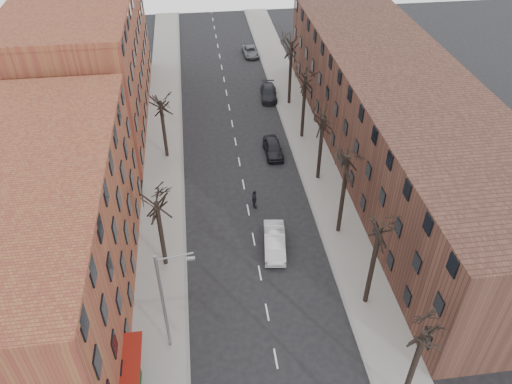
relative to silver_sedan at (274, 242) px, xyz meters
name	(u,v)px	position (x,y,z in m)	size (l,w,h in m)	color
sidewalk_left	(164,151)	(-9.61, 16.39, -0.75)	(4.00, 90.00, 0.15)	gray
sidewalk_right	(307,141)	(6.39, 16.39, -0.75)	(4.00, 90.00, 0.15)	gray
building_left_near	(34,247)	(-17.61, -3.61, 5.18)	(12.00, 26.00, 12.00)	brown
building_left_far	(86,61)	(-17.61, 25.39, 6.18)	(12.00, 28.00, 14.00)	brown
building_right	(398,120)	(14.39, 11.39, 4.18)	(12.00, 50.00, 10.00)	#533226
tree_right_b	(365,302)	(5.99, -6.61, -0.82)	(5.20, 5.20, 10.80)	black
tree_right_c	(338,231)	(5.99, 1.39, -0.82)	(5.20, 5.20, 11.60)	black
tree_right_d	(318,178)	(5.99, 9.39, -0.82)	(5.20, 5.20, 10.00)	black
tree_right_e	(302,137)	(5.99, 17.39, -0.82)	(5.20, 5.20, 10.80)	black
tree_right_f	(289,104)	(5.99, 25.39, -0.82)	(5.20, 5.20, 11.60)	black
tree_left_a	(166,264)	(-9.21, -0.61, -0.82)	(5.20, 5.20, 9.50)	black
tree_left_b	(167,156)	(-9.21, 15.39, -0.82)	(5.20, 5.20, 9.50)	black
streetlight	(165,299)	(-8.64, -8.61, 4.19)	(2.45, 0.22, 9.03)	slate
silver_sedan	(274,242)	(0.00, 0.00, 0.00)	(1.74, 5.00, 1.65)	#B9BCC1
parked_car_near	(273,148)	(2.19, 14.40, -0.05)	(1.82, 4.54, 1.55)	black
parked_car_mid	(269,93)	(3.69, 27.26, -0.11)	(2.00, 4.91, 1.43)	black
parked_car_far	(250,52)	(2.99, 41.03, -0.21)	(2.05, 4.44, 1.23)	#5B5D63
pedestrian_crossing	(254,199)	(-0.98, 5.69, 0.15)	(1.15, 0.48, 1.96)	black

